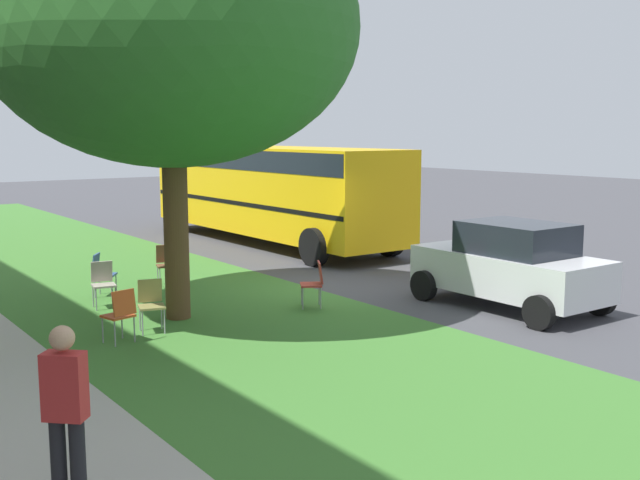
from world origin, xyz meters
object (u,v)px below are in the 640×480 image
(chair_0, at_px, (166,262))
(pedestrian_0, at_px, (66,411))
(street_tree, at_px, (170,27))
(school_bus, at_px, (270,185))
(chair_5, at_px, (315,281))
(chair_1, at_px, (103,281))
(chair_2, at_px, (120,312))
(chair_4, at_px, (101,271))
(chair_3, at_px, (151,301))
(parked_car, at_px, (511,265))

(chair_0, distance_m, pedestrian_0, 10.01)
(chair_0, bearing_deg, pedestrian_0, 150.48)
(street_tree, distance_m, school_bus, 9.92)
(chair_5, relative_size, school_bus, 0.08)
(street_tree, distance_m, chair_5, 5.27)
(chair_1, bearing_deg, chair_5, -126.05)
(chair_2, height_order, chair_4, same)
(chair_0, height_order, pedestrian_0, pedestrian_0)
(chair_4, relative_size, school_bus, 0.08)
(street_tree, bearing_deg, pedestrian_0, 146.70)
(chair_0, relative_size, chair_2, 1.00)
(chair_3, relative_size, chair_5, 1.00)
(street_tree, relative_size, chair_0, 8.54)
(chair_0, xyz_separation_m, chair_2, (-3.86, 2.55, 0.00))
(street_tree, height_order, pedestrian_0, street_tree)
(street_tree, bearing_deg, chair_3, 127.48)
(chair_1, xyz_separation_m, school_bus, (5.26, -7.12, 1.24))
(chair_3, bearing_deg, chair_0, -28.30)
(parked_car, bearing_deg, chair_0, 36.64)
(chair_1, distance_m, school_bus, 8.94)
(chair_0, height_order, school_bus, school_bus)
(school_bus, bearing_deg, chair_3, 136.40)
(chair_2, xyz_separation_m, chair_3, (0.41, -0.69, 0.00))
(street_tree, relative_size, parked_car, 2.03)
(chair_5, distance_m, pedestrian_0, 8.11)
(school_bus, bearing_deg, chair_0, 127.38)
(chair_1, distance_m, chair_5, 4.04)
(chair_1, height_order, parked_car, parked_car)
(chair_0, height_order, chair_1, same)
(chair_2, bearing_deg, street_tree, -55.67)
(chair_0, bearing_deg, street_tree, 159.16)
(street_tree, distance_m, parked_car, 7.55)
(chair_2, bearing_deg, chair_4, -15.53)
(street_tree, bearing_deg, school_bus, -42.68)
(chair_0, bearing_deg, chair_4, 100.41)
(chair_4, bearing_deg, chair_0, -79.59)
(chair_2, relative_size, chair_3, 1.00)
(chair_2, xyz_separation_m, parked_car, (-2.01, -6.92, 0.32))
(street_tree, xyz_separation_m, school_bus, (6.87, -6.33, -3.34))
(parked_car, relative_size, pedestrian_0, 2.19)
(chair_0, xyz_separation_m, chair_5, (-3.64, -1.39, 0.00))
(chair_5, bearing_deg, pedestrian_0, 128.72)
(chair_1, relative_size, chair_2, 1.00)
(chair_1, relative_size, chair_4, 1.00)
(chair_3, bearing_deg, chair_1, 0.53)
(chair_5, relative_size, parked_car, 0.24)
(chair_2, bearing_deg, school_bus, -44.74)
(pedestrian_0, bearing_deg, chair_2, -26.14)
(school_bus, bearing_deg, pedestrian_0, 141.34)
(chair_3, relative_size, school_bus, 0.08)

